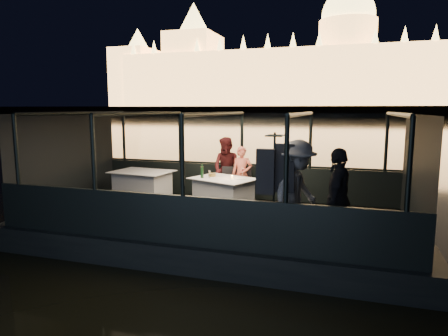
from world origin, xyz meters
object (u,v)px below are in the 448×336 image
(dining_table_aft, at_px, (143,186))
(coat_stand, at_px, (274,196))
(chair_port_right, at_px, (242,186))
(passenger_dark, at_px, (338,200))
(wine_bottle, at_px, (202,172))
(dining_table_central, at_px, (223,194))
(person_woman_coral, at_px, (242,174))
(chair_port_left, at_px, (228,186))
(person_man_maroon, at_px, (227,172))
(passenger_stripe, at_px, (296,198))

(dining_table_aft, xyz_separation_m, coat_stand, (3.93, -2.46, 0.51))
(chair_port_right, height_order, passenger_dark, passenger_dark)
(coat_stand, distance_m, wine_bottle, 3.00)
(dining_table_central, relative_size, person_woman_coral, 1.00)
(dining_table_central, distance_m, chair_port_left, 0.71)
(coat_stand, relative_size, person_woman_coral, 1.38)
(person_woman_coral, xyz_separation_m, passenger_dark, (2.46, -2.82, 0.10))
(chair_port_left, relative_size, chair_port_right, 0.99)
(dining_table_aft, height_order, person_man_maroon, person_man_maroon)
(person_woman_coral, bearing_deg, passenger_stripe, -68.22)
(chair_port_right, height_order, wine_bottle, wine_bottle)
(passenger_stripe, relative_size, wine_bottle, 5.62)
(dining_table_central, relative_size, dining_table_aft, 0.97)
(dining_table_central, xyz_separation_m, person_man_maroon, (-0.21, 1.00, 0.36))
(dining_table_central, distance_m, chair_port_right, 0.85)
(passenger_stripe, xyz_separation_m, passenger_dark, (0.70, 0.05, 0.00))
(chair_port_left, distance_m, coat_stand, 3.42)
(dining_table_central, bearing_deg, person_woman_coral, 74.47)
(passenger_dark, bearing_deg, coat_stand, -67.31)
(chair_port_right, distance_m, wine_bottle, 1.27)
(chair_port_left, xyz_separation_m, coat_stand, (1.72, -2.93, 0.45))
(dining_table_aft, relative_size, coat_stand, 0.75)
(chair_port_left, bearing_deg, wine_bottle, -133.97)
(coat_stand, bearing_deg, dining_table_central, 126.12)
(chair_port_right, bearing_deg, passenger_stripe, -45.52)
(wine_bottle, bearing_deg, coat_stand, -44.94)
(wine_bottle, bearing_deg, person_woman_coral, 52.13)
(person_woman_coral, xyz_separation_m, passenger_stripe, (1.76, -2.87, 0.10))
(dining_table_central, height_order, chair_port_left, chair_port_left)
(dining_table_aft, relative_size, passenger_dark, 0.85)
(dining_table_central, relative_size, passenger_dark, 0.82)
(person_woman_coral, bearing_deg, chair_port_right, -82.41)
(person_man_maroon, relative_size, passenger_stripe, 0.89)
(person_woman_coral, relative_size, person_man_maroon, 0.87)
(chair_port_left, xyz_separation_m, chair_port_right, (0.34, 0.11, 0.00))
(chair_port_left, xyz_separation_m, passenger_stripe, (2.08, -2.73, 0.40))
(dining_table_aft, distance_m, coat_stand, 4.66)
(dining_table_central, height_order, coat_stand, coat_stand)
(chair_port_left, bearing_deg, dining_table_central, -99.51)
(person_woman_coral, bearing_deg, chair_port_left, -166.40)
(dining_table_central, height_order, dining_table_aft, dining_table_aft)
(coat_stand, relative_size, wine_bottle, 6.01)
(passenger_stripe, bearing_deg, person_woman_coral, 54.01)
(chair_port_left, height_order, person_man_maroon, person_man_maroon)
(chair_port_left, relative_size, coat_stand, 0.45)
(person_woman_coral, height_order, passenger_dark, passenger_dark)
(person_man_maroon, bearing_deg, passenger_dark, -34.40)
(chair_port_left, height_order, chair_port_right, chair_port_right)
(person_man_maroon, distance_m, passenger_dark, 4.16)
(chair_port_right, bearing_deg, dining_table_aft, -154.28)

